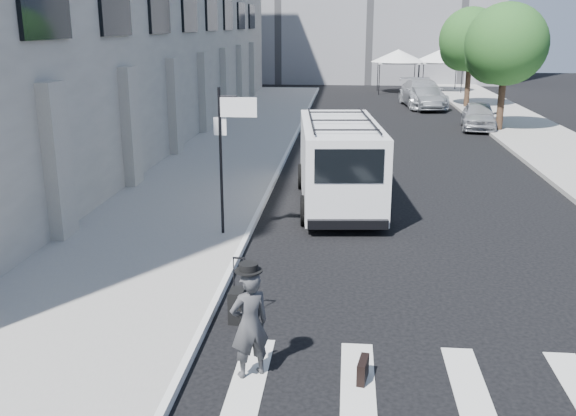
% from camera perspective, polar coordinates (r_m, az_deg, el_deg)
% --- Properties ---
extents(ground, '(120.00, 120.00, 0.00)m').
position_cam_1_polar(ground, '(12.50, 3.28, -7.79)').
color(ground, black).
rests_on(ground, ground).
extents(sidewalk_left, '(4.50, 48.00, 0.15)m').
position_cam_1_polar(sidewalk_left, '(28.25, -4.17, 5.90)').
color(sidewalk_left, gray).
rests_on(sidewalk_left, ground).
extents(sidewalk_right, '(4.00, 56.00, 0.15)m').
position_cam_1_polar(sidewalk_right, '(32.97, 20.58, 6.39)').
color(sidewalk_right, gray).
rests_on(sidewalk_right, ground).
extents(building_left, '(10.00, 44.00, 12.00)m').
position_cam_1_polar(building_left, '(31.74, -17.42, 17.11)').
color(building_left, gray).
rests_on(building_left, ground).
extents(sign_pole, '(1.03, 0.07, 3.50)m').
position_cam_1_polar(sign_pole, '(15.07, -5.18, 6.86)').
color(sign_pole, black).
rests_on(sign_pole, sidewalk_left).
extents(tree_near, '(3.80, 3.83, 6.03)m').
position_cam_1_polar(tree_near, '(32.40, 18.57, 13.38)').
color(tree_near, black).
rests_on(tree_near, ground).
extents(tree_far, '(3.80, 3.83, 6.03)m').
position_cam_1_polar(tree_far, '(41.22, 15.77, 14.02)').
color(tree_far, black).
rests_on(tree_far, ground).
extents(tent_left, '(4.00, 4.00, 3.20)m').
position_cam_1_polar(tent_left, '(49.62, 9.77, 13.17)').
color(tent_left, black).
rests_on(tent_left, ground).
extents(tent_right, '(4.00, 4.00, 3.20)m').
position_cam_1_polar(tent_right, '(50.45, 13.45, 13.01)').
color(tent_right, black).
rests_on(tent_right, ground).
extents(businessman, '(0.72, 0.66, 1.66)m').
position_cam_1_polar(businessman, '(9.52, -3.44, -10.29)').
color(businessman, '#3C3D3F').
rests_on(businessman, ground).
extents(briefcase, '(0.20, 0.45, 0.34)m').
position_cam_1_polar(briefcase, '(9.75, 6.67, -14.12)').
color(briefcase, black).
rests_on(briefcase, ground).
extents(suitcase, '(0.28, 0.42, 1.13)m').
position_cam_1_polar(suitcase, '(11.41, -4.51, -8.59)').
color(suitcase, black).
rests_on(suitcase, ground).
extents(cargo_van, '(2.69, 6.52, 2.39)m').
position_cam_1_polar(cargo_van, '(18.48, 4.54, 4.12)').
color(cargo_van, white).
rests_on(cargo_van, ground).
extents(parked_car_a, '(2.10, 4.13, 1.35)m').
position_cam_1_polar(parked_car_a, '(33.29, 16.59, 7.88)').
color(parked_car_a, '#9D9FA4').
rests_on(parked_car_a, ground).
extents(parked_car_b, '(1.91, 4.18, 1.33)m').
position_cam_1_polar(parked_car_b, '(40.24, 12.07, 9.49)').
color(parked_car_b, '#4D5154').
rests_on(parked_car_b, ground).
extents(parked_car_c, '(2.87, 5.93, 1.66)m').
position_cam_1_polar(parked_car_c, '(41.57, 11.88, 9.93)').
color(parked_car_c, '#A1A4A9').
rests_on(parked_car_c, ground).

